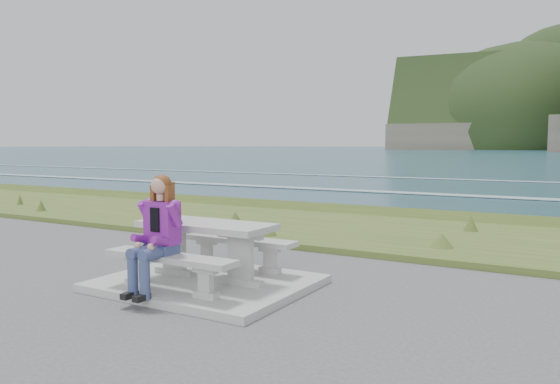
{
  "coord_description": "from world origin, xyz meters",
  "views": [
    {
      "loc": [
        4.35,
        -5.52,
        1.85
      ],
      "look_at": [
        0.41,
        1.2,
        1.17
      ],
      "focal_mm": 35.0,
      "sensor_mm": 36.0,
      "label": 1
    }
  ],
  "objects": [
    {
      "name": "concrete_slab",
      "position": [
        0.0,
        0.0,
        0.05
      ],
      "size": [
        2.6,
        2.1,
        0.1
      ],
      "primitive_type": "cube",
      "color": "#979792",
      "rests_on": "ground"
    },
    {
      "name": "bench_landward",
      "position": [
        0.0,
        -0.7,
        0.45
      ],
      "size": [
        1.8,
        0.35,
        0.45
      ],
      "color": "#979792",
      "rests_on": "concrete_slab"
    },
    {
      "name": "picnic_table",
      "position": [
        0.0,
        0.0,
        0.68
      ],
      "size": [
        1.8,
        0.75,
        0.75
      ],
      "color": "#979792",
      "rests_on": "concrete_slab"
    },
    {
      "name": "grass_verge",
      "position": [
        0.0,
        5.0,
        0.0
      ],
      "size": [
        160.0,
        4.5,
        0.22
      ],
      "primitive_type": "cube",
      "color": "#3B551F",
      "rests_on": "ground"
    },
    {
      "name": "ocean",
      "position": [
        0.0,
        25.09,
        -1.74
      ],
      "size": [
        1600.0,
        1600.0,
        0.09
      ],
      "color": "#204B5B",
      "rests_on": "ground"
    },
    {
      "name": "shore_drop",
      "position": [
        0.0,
        7.9,
        0.0
      ],
      "size": [
        160.0,
        0.8,
        2.2
      ],
      "primitive_type": "cube",
      "color": "brown",
      "rests_on": "ground"
    },
    {
      "name": "seated_woman",
      "position": [
        -0.12,
        -0.83,
        0.61
      ],
      "size": [
        0.4,
        0.7,
        1.4
      ],
      "rotation": [
        0.0,
        0.0,
        -0.0
      ],
      "color": "navy",
      "rests_on": "concrete_slab"
    },
    {
      "name": "bench_seaward",
      "position": [
        0.0,
        0.7,
        0.45
      ],
      "size": [
        1.8,
        0.35,
        0.45
      ],
      "color": "#979792",
      "rests_on": "concrete_slab"
    }
  ]
}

